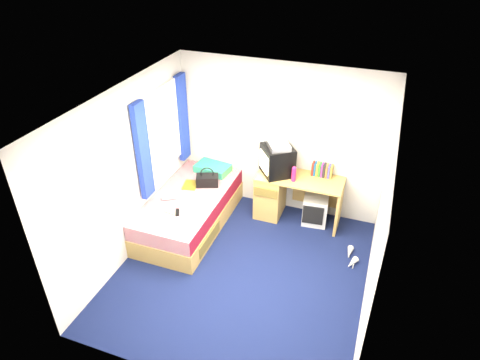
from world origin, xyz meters
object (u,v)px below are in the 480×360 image
(picture_frame, at_px, (331,173))
(aerosol_can, at_px, (291,172))
(desk, at_px, (281,193))
(colour_swatch_fan, at_px, (171,212))
(crt_tv, at_px, (277,160))
(vcr, at_px, (278,145))
(pillow, at_px, (213,168))
(storage_cube, at_px, (315,209))
(magazine, at_px, (190,185))
(towel, at_px, (200,205))
(white_heels, at_px, (351,258))
(remote_control, at_px, (177,212))
(handbag, at_px, (207,180))
(water_bottle, at_px, (169,197))
(pink_water_bottle, at_px, (294,175))
(bed, at_px, (190,210))

(picture_frame, distance_m, aerosol_can, 0.61)
(desk, bearing_deg, colour_swatch_fan, -136.38)
(crt_tv, relative_size, vcr, 1.51)
(pillow, height_order, storage_cube, pillow)
(storage_cube, distance_m, magazine, 1.97)
(desk, xyz_separation_m, towel, (-0.94, -0.97, 0.18))
(storage_cube, xyz_separation_m, magazine, (-1.89, -0.48, 0.32))
(storage_cube, relative_size, white_heels, 1.04)
(vcr, bearing_deg, magazine, -100.16)
(aerosol_can, xyz_separation_m, remote_control, (-1.32, -1.17, -0.28))
(colour_swatch_fan, bearing_deg, storage_cube, 33.67)
(pillow, bearing_deg, picture_frame, 4.57)
(pillow, relative_size, towel, 1.83)
(aerosol_can, height_order, magazine, aerosol_can)
(vcr, xyz_separation_m, handbag, (-1.00, -0.37, -0.61))
(handbag, distance_m, water_bottle, 0.67)
(pink_water_bottle, relative_size, towel, 0.73)
(aerosol_can, distance_m, water_bottle, 1.85)
(bed, height_order, desk, desk)
(storage_cube, bearing_deg, white_heels, -52.88)
(crt_tv, bearing_deg, vcr, 90.00)
(bed, bearing_deg, pillow, 85.40)
(picture_frame, distance_m, towel, 2.02)
(aerosol_can, bearing_deg, colour_swatch_fan, -139.44)
(aerosol_can, bearing_deg, white_heels, -32.28)
(towel, distance_m, remote_control, 0.33)
(remote_control, bearing_deg, pillow, 63.27)
(pink_water_bottle, bearing_deg, desk, 147.97)
(water_bottle, bearing_deg, remote_control, -43.93)
(bed, bearing_deg, remote_control, -84.34)
(desk, height_order, crt_tv, crt_tv)
(picture_frame, distance_m, colour_swatch_fan, 2.44)
(vcr, bearing_deg, handbag, -100.59)
(handbag, relative_size, colour_swatch_fan, 1.74)
(crt_tv, relative_size, magazine, 2.18)
(crt_tv, height_order, vcr, vcr)
(pillow, distance_m, colour_swatch_fan, 1.26)
(pillow, height_order, water_bottle, pillow)
(storage_cube, relative_size, crt_tv, 0.75)
(handbag, distance_m, colour_swatch_fan, 0.87)
(desk, distance_m, pink_water_bottle, 0.51)
(vcr, distance_m, picture_frame, 0.91)
(magazine, height_order, colour_swatch_fan, magazine)
(bed, xyz_separation_m, white_heels, (2.45, 0.04, -0.23))
(handbag, bearing_deg, crt_tv, -0.22)
(pink_water_bottle, xyz_separation_m, towel, (-1.14, -0.85, -0.27))
(picture_frame, height_order, colour_swatch_fan, picture_frame)
(crt_tv, xyz_separation_m, vcr, (0.00, 0.00, 0.26))
(storage_cube, bearing_deg, pillow, 172.79)
(towel, height_order, magazine, towel)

